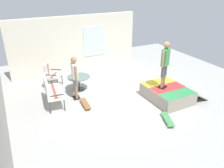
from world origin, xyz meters
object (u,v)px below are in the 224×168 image
Objects in this scene: skate_ramp at (168,93)px; patio_table at (79,80)px; patio_bench at (50,89)px; person_watching at (75,75)px; person_skater at (165,62)px; skateboard_by_bench at (85,104)px; skateboard_spare at (168,119)px; patio_chair_near_house at (51,73)px.

skate_ramp is 3.44m from patio_table.
person_watching is at bearing -87.19° from patio_bench.
patio_table is 3.39m from person_skater.
person_watching reaches higher than skateboard_by_bench.
skateboard_by_bench and skateboard_spare have the same top height.
person_watching reaches higher than patio_bench.
person_watching is 1.97× the size of skateboard_spare.
patio_chair_near_house is at bearing 48.98° from patio_table.
patio_table reaches higher than skateboard_by_bench.
patio_chair_near_house reaches higher than skateboard_spare.
skateboard_by_bench is (0.83, 2.67, -1.38)m from person_skater.
skateboard_by_bench is at bearing -162.15° from patio_chair_near_house.
patio_bench is 0.77× the size of person_skater.
patio_table reaches higher than skate_ramp.
patio_bench is 1.43m from patio_table.
skateboard_spare is (-2.72, -2.05, -0.85)m from person_watching.
person_watching is at bearing 151.91° from patio_table.
person_watching is at bearing 61.82° from person_skater.
patio_bench is 4.04m from person_skater.
patio_bench is at bearing 68.64° from skate_ramp.
skate_ramp is 1.91× the size of patio_chair_near_house.
person_watching is 3.19m from person_skater.
skate_ramp is at bearing -111.36° from patio_bench.
skateboard_spare is at bearing -143.05° from person_watching.
person_watching is at bearing -158.15° from patio_chair_near_house.
skate_ramp is 1.50× the size of patio_bench.
patio_table is (0.67, -1.25, -0.21)m from patio_bench.
person_watching reaches higher than skate_ramp.
patio_bench reaches higher than skate_ramp.
patio_chair_near_house is at bearing -13.30° from patio_bench.
patio_table is at bearing 50.28° from skate_ramp.
person_watching is (1.57, 2.98, 0.69)m from skate_ramp.
skate_ramp reaches higher than skateboard_spare.
person_skater is 2.06× the size of skateboard_spare.
skateboard_spare is at bearing -147.70° from patio_chair_near_house.
patio_bench is at bearing 68.65° from person_skater.
person_skater is 1.99m from skateboard_spare.
skate_ramp is at bearing -130.06° from patio_chair_near_house.
patio_chair_near_house reaches higher than skateboard_by_bench.
patio_table is 1.35m from skateboard_by_bench.
skate_ramp is 2.38× the size of skateboard_spare.
patio_chair_near_house is 1.26× the size of skateboard_by_bench.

